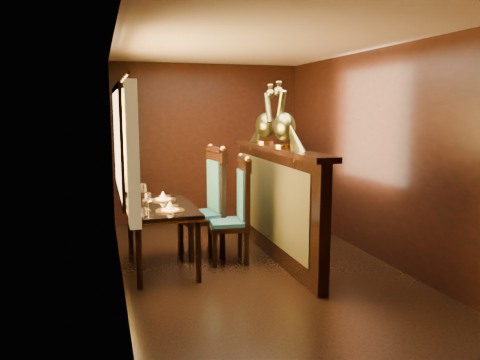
{
  "coord_description": "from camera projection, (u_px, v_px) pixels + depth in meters",
  "views": [
    {
      "loc": [
        -1.67,
        -4.86,
        1.81
      ],
      "look_at": [
        -0.13,
        0.29,
        0.98
      ],
      "focal_mm": 35.0,
      "sensor_mm": 36.0,
      "label": 1
    }
  ],
  "objects": [
    {
      "name": "chair_left",
      "position": [
        238.0,
        207.0,
        5.49
      ],
      "size": [
        0.49,
        0.51,
        1.27
      ],
      "rotation": [
        0.0,
        0.0,
        -0.09
      ],
      "color": "black",
      "rests_on": "ground"
    },
    {
      "name": "dining_table",
      "position": [
        161.0,
        212.0,
        5.23
      ],
      "size": [
        0.76,
        1.24,
        0.93
      ],
      "rotation": [
        0.0,
        0.0,
        0.01
      ],
      "color": "black",
      "rests_on": "ground"
    },
    {
      "name": "peacock_right",
      "position": [
        265.0,
        114.0,
        5.84
      ],
      "size": [
        0.23,
        0.62,
        0.73
      ],
      "primitive_type": null,
      "color": "#194B36",
      "rests_on": "partition"
    },
    {
      "name": "peacock_left",
      "position": [
        285.0,
        114.0,
        5.23
      ],
      "size": [
        0.24,
        0.63,
        0.75
      ],
      "primitive_type": null,
      "color": "#194B36",
      "rests_on": "partition"
    },
    {
      "name": "room_shell",
      "position": [
        251.0,
        129.0,
        5.1
      ],
      "size": [
        3.04,
        5.04,
        2.52
      ],
      "color": "black",
      "rests_on": "ground"
    },
    {
      "name": "ground",
      "position": [
        258.0,
        267.0,
        5.35
      ],
      "size": [
        5.0,
        5.0,
        0.0
      ],
      "primitive_type": "plane",
      "color": "black",
      "rests_on": "ground"
    },
    {
      "name": "chair_right",
      "position": [
        210.0,
        198.0,
        5.75
      ],
      "size": [
        0.56,
        0.58,
        1.37
      ],
      "rotation": [
        0.0,
        0.0,
        0.14
      ],
      "color": "black",
      "rests_on": "ground"
    },
    {
      "name": "partition",
      "position": [
        275.0,
        200.0,
        5.62
      ],
      "size": [
        0.26,
        2.7,
        1.36
      ],
      "color": "black",
      "rests_on": "ground"
    }
  ]
}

